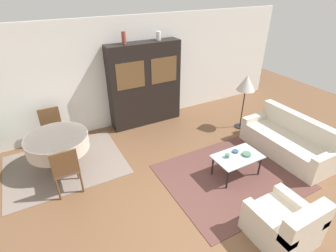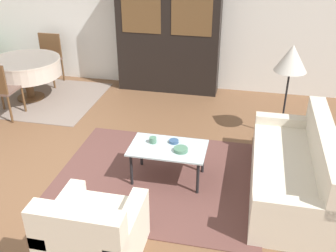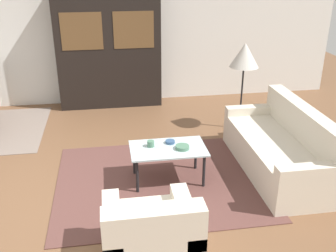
% 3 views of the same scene
% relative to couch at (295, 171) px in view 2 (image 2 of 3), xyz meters
% --- Properties ---
extents(ground_plane, '(14.00, 14.00, 0.00)m').
position_rel_couch_xyz_m(ground_plane, '(-2.73, -0.51, -0.31)').
color(ground_plane, brown).
extents(wall_back, '(10.00, 0.06, 2.70)m').
position_rel_couch_xyz_m(wall_back, '(-2.73, 3.12, 1.04)').
color(wall_back, white).
rests_on(wall_back, ground_plane).
extents(area_rug, '(2.56, 2.16, 0.01)m').
position_rel_couch_xyz_m(area_rug, '(-1.61, -0.03, -0.30)').
color(area_rug, brown).
rests_on(area_rug, ground_plane).
extents(dining_rug, '(2.34, 1.86, 0.01)m').
position_rel_couch_xyz_m(dining_rug, '(-4.43, 1.93, -0.30)').
color(dining_rug, gray).
rests_on(dining_rug, ground_plane).
extents(couch, '(0.85, 1.97, 0.86)m').
position_rel_couch_xyz_m(couch, '(0.00, 0.00, 0.00)').
color(couch, beige).
rests_on(couch, ground_plane).
extents(armchair, '(0.82, 0.86, 0.83)m').
position_rel_couch_xyz_m(armchair, '(-1.89, -1.49, 0.00)').
color(armchair, beige).
rests_on(armchair, ground_plane).
extents(coffee_table, '(0.93, 0.57, 0.45)m').
position_rel_couch_xyz_m(coffee_table, '(-1.50, -0.03, 0.10)').
color(coffee_table, black).
rests_on(coffee_table, area_rug).
extents(display_cabinet, '(1.85, 0.41, 2.12)m').
position_rel_couch_xyz_m(display_cabinet, '(-2.12, 2.86, 0.75)').
color(display_cabinet, black).
rests_on(display_cabinet, ground_plane).
extents(dining_table, '(1.21, 1.21, 0.74)m').
position_rel_couch_xyz_m(dining_table, '(-4.48, 1.88, 0.29)').
color(dining_table, brown).
rests_on(dining_table, dining_rug).
extents(dining_chair_far, '(0.44, 0.44, 0.95)m').
position_rel_couch_xyz_m(dining_chair_far, '(-4.48, 2.71, 0.24)').
color(dining_chair_far, brown).
rests_on(dining_chair_far, dining_rug).
extents(floor_lamp, '(0.45, 0.45, 1.41)m').
position_rel_couch_xyz_m(floor_lamp, '(-0.08, 1.41, 0.88)').
color(floor_lamp, black).
rests_on(floor_lamp, ground_plane).
extents(cup, '(0.09, 0.09, 0.08)m').
position_rel_couch_xyz_m(cup, '(-1.71, 0.04, 0.19)').
color(cup, '#4C7A60').
rests_on(cup, coffee_table).
extents(bowl, '(0.17, 0.17, 0.04)m').
position_rel_couch_xyz_m(bowl, '(-1.33, -0.08, 0.17)').
color(bowl, '#4C7A60').
rests_on(bowl, coffee_table).
extents(bowl_small, '(0.12, 0.12, 0.03)m').
position_rel_couch_xyz_m(bowl_small, '(-1.46, 0.10, 0.17)').
color(bowl_small, '#33517A').
rests_on(bowl_small, coffee_table).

